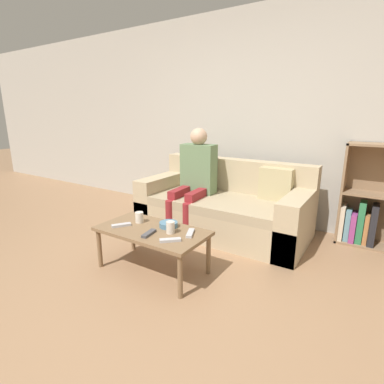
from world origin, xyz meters
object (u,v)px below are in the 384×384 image
cup_far (139,217)px  person_adult (196,172)px  tv_remote_0 (121,225)px  cup_near (170,227)px  bookshelf (367,206)px  coffee_table (152,234)px  tv_remote_2 (190,233)px  tv_remote_1 (149,233)px  tv_remote_3 (170,240)px  couch (224,209)px  snack_bowl (169,224)px

cup_far → person_adult: bearing=91.5°
cup_far → tv_remote_0: bearing=-113.1°
cup_near → tv_remote_0: bearing=-166.3°
tv_remote_0 → cup_near: bearing=47.6°
bookshelf → coffee_table: bookshelf is taller
coffee_table → tv_remote_2: 0.36m
bookshelf → cup_far: size_ratio=10.90×
tv_remote_1 → tv_remote_3: (0.23, -0.01, 0.00)m
couch → cup_near: 1.16m
bookshelf → person_adult: 1.88m
cup_near → snack_bowl: (-0.10, 0.10, -0.03)m
cup_far → tv_remote_0: cup_far is taller
cup_near → cup_far: size_ratio=1.03×
coffee_table → tv_remote_2: bearing=14.4°
person_adult → cup_far: (0.03, -1.02, -0.25)m
tv_remote_1 → tv_remote_0: bearing=168.7°
tv_remote_0 → tv_remote_3: same height
couch → coffee_table: 1.18m
couch → cup_far: (-0.32, -1.10, 0.16)m
person_adult → cup_near: bearing=-72.0°
couch → snack_bowl: size_ratio=11.87×
bookshelf → tv_remote_3: (-1.25, -1.78, -0.02)m
bookshelf → cup_far: bookshelf is taller
bookshelf → tv_remote_0: 2.53m
coffee_table → tv_remote_2: tv_remote_2 is taller
cup_near → snack_bowl: cup_near is taller
tv_remote_3 → snack_bowl: bearing=176.8°
tv_remote_3 → coffee_table: bearing=-154.9°
coffee_table → cup_near: (0.19, 0.02, 0.09)m
coffee_table → bookshelf: bearing=47.3°
couch → snack_bowl: bearing=-91.6°
tv_remote_0 → bookshelf: bearing=78.0°
cup_far → tv_remote_1: (0.26, -0.17, -0.04)m
tv_remote_0 → tv_remote_2: 0.64m
couch → tv_remote_1: bearing=-92.7°
cup_far → tv_remote_2: size_ratio=0.57×
bookshelf → cup_near: bearing=-129.4°
bookshelf → tv_remote_3: bearing=-125.1°
tv_remote_2 → couch: bearing=78.4°
coffee_table → tv_remote_0: size_ratio=5.80×
tv_remote_2 → tv_remote_3: same height
person_adult → coffee_table: bearing=-81.3°
cup_far → cup_near: bearing=-7.1°
cup_far → snack_bowl: (0.29, 0.05, -0.03)m
cup_near → coffee_table: bearing=-173.7°
cup_far → tv_remote_0: size_ratio=0.59×
coffee_table → tv_remote_1: (0.05, -0.10, 0.05)m
cup_near → tv_remote_3: cup_near is taller
tv_remote_3 → tv_remote_1: bearing=-135.6°
tv_remote_2 → cup_far: bearing=158.4°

